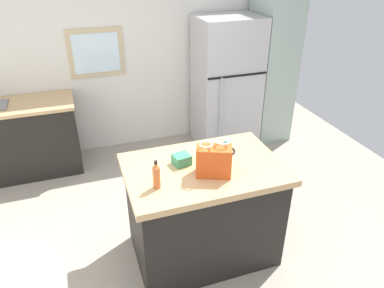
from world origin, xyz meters
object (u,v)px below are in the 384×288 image
object	(u,v)px
shopping_bag	(214,161)
bottle	(156,176)
refrigerator	(226,83)
ear_defenders	(227,149)
kitchen_island	(203,211)
small_box	(182,159)
tall_cabinet	(272,63)

from	to	relation	value
shopping_bag	bottle	bearing A→B (deg)	-176.71
bottle	shopping_bag	bearing A→B (deg)	3.29
refrigerator	ear_defenders	bearing A→B (deg)	-113.50
kitchen_island	small_box	xyz separation A→B (m)	(-0.16, 0.09, 0.50)
shopping_bag	ear_defenders	size ratio (longest dim) A/B	1.58
refrigerator	bottle	bearing A→B (deg)	-125.10
ear_defenders	bottle	bearing A→B (deg)	-155.60
refrigerator	shopping_bag	xyz separation A→B (m)	(-1.02, -2.08, 0.19)
shopping_bag	ear_defenders	bearing A→B (deg)	50.26
shopping_bag	small_box	world-z (taller)	shopping_bag
tall_cabinet	shopping_bag	world-z (taller)	tall_cabinet
refrigerator	shopping_bag	bearing A→B (deg)	-116.13
small_box	kitchen_island	bearing A→B (deg)	-30.75
tall_cabinet	ear_defenders	bearing A→B (deg)	-129.04
refrigerator	ear_defenders	xyz separation A→B (m)	(-0.78, -1.78, 0.08)
kitchen_island	bottle	bearing A→B (deg)	-159.86
kitchen_island	tall_cabinet	xyz separation A→B (m)	(1.72, 1.94, 0.60)
tall_cabinet	small_box	size ratio (longest dim) A/B	16.12
kitchen_island	tall_cabinet	size ratio (longest dim) A/B	0.60
kitchen_island	shopping_bag	bearing A→B (deg)	-77.54
bottle	ear_defenders	size ratio (longest dim) A/B	1.19
tall_cabinet	bottle	xyz separation A→B (m)	(-2.15, -2.10, -0.04)
shopping_bag	refrigerator	bearing A→B (deg)	63.87
tall_cabinet	small_box	bearing A→B (deg)	-135.44
shopping_bag	bottle	world-z (taller)	shopping_bag
kitchen_island	shopping_bag	world-z (taller)	shopping_bag
tall_cabinet	kitchen_island	bearing A→B (deg)	-131.47
tall_cabinet	bottle	world-z (taller)	tall_cabinet
tall_cabinet	shopping_bag	bearing A→B (deg)	-129.14
kitchen_island	refrigerator	bearing A→B (deg)	61.69
bottle	ear_defenders	distance (m)	0.77
refrigerator	small_box	xyz separation A→B (m)	(-1.21, -1.85, 0.10)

